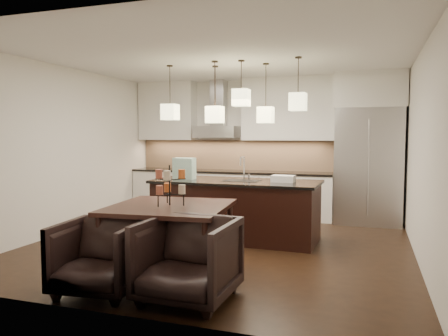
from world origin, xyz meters
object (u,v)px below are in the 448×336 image
(dining_table, at_px, (170,239))
(refrigerator, at_px, (368,166))
(armchair_left, at_px, (100,257))
(island_body, at_px, (236,211))
(armchair_right, at_px, (188,260))

(dining_table, bearing_deg, refrigerator, 54.36)
(dining_table, relative_size, armchair_left, 1.61)
(island_body, bearing_deg, armchair_left, -101.62)
(refrigerator, distance_m, armchair_left, 5.42)
(refrigerator, height_order, armchair_left, refrigerator)
(refrigerator, height_order, armchair_right, refrigerator)
(armchair_left, bearing_deg, refrigerator, 54.47)
(dining_table, distance_m, armchair_right, 0.95)
(refrigerator, xyz_separation_m, island_body, (-1.98, -1.92, -0.63))
(armchair_left, relative_size, armchair_right, 0.93)
(refrigerator, bearing_deg, armchair_right, -109.88)
(armchair_right, bearing_deg, dining_table, 127.62)
(refrigerator, height_order, dining_table, refrigerator)
(refrigerator, bearing_deg, dining_table, -120.17)
(armchair_right, bearing_deg, refrigerator, 71.55)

